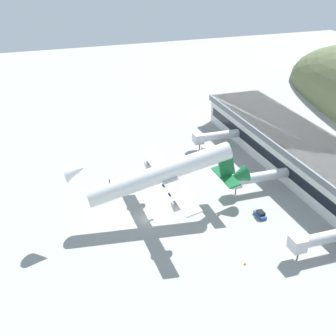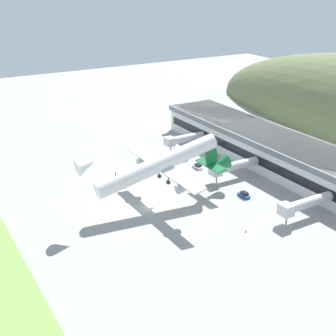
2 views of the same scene
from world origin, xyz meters
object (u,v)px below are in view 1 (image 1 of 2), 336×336
Objects in this scene: service_car_2 at (260,214)px; traffic_cone_0 at (245,264)px; service_car_1 at (221,172)px; fuel_truck at (209,153)px; cargo_airplane at (164,174)px; terminal_building at (316,162)px; jetway_1 at (256,178)px; jetway_0 at (214,136)px; jetway_2 at (322,238)px.

traffic_cone_0 is (15.19, -11.80, -0.36)m from service_car_2.
service_car_1 is 11.01m from fuel_truck.
cargo_airplane is 7.06× the size of fuel_truck.
terminal_building is at bearing 43.54° from fuel_truck.
jetway_1 is 4.45× the size of service_car_2.
service_car_1 is 23.66m from service_car_2.
fuel_truck is (-26.41, 22.84, -9.54)m from cargo_airplane.
service_car_1 is at bearing -16.39° from jetway_0.
service_car_2 is (40.54, -5.53, -3.35)m from jetway_0.
cargo_airplane is at bearing -54.93° from service_car_1.
service_car_2 reaches higher than service_car_1.
service_car_1 is (16.89, -4.97, -3.40)m from jetway_0.
jetway_1 is 4.36× the size of service_car_1.
jetway_1 reaches higher than fuel_truck.
cargo_airplane is at bearing -85.35° from terminal_building.
service_car_2 is at bearing 69.16° from cargo_airplane.
traffic_cone_0 is (26.84, -16.49, -3.71)m from jetway_1.
service_car_2 is at bearing -2.25° from fuel_truck.
terminal_building is 33.68m from jetway_0.
cargo_airplane is (32.36, -27.01, 7.07)m from jetway_0.
fuel_truck is (-10.94, 0.80, 0.92)m from service_car_1.
jetway_1 reaches higher than service_car_2.
traffic_cone_0 is at bearing -17.65° from service_car_1.
jetway_1 is 1.01× the size of jetway_2.
terminal_building is at bearing 127.77° from traffic_cone_0.
cargo_airplane is 25.24m from service_car_2.
service_car_1 is 40.76m from traffic_cone_0.
jetway_0 reaches higher than traffic_cone_0.
service_car_2 reaches higher than traffic_cone_0.
jetway_0 is 0.34× the size of cargo_airplane.
traffic_cone_0 is at bearing -17.27° from jetway_0.
jetway_2 is at bearing 15.81° from service_car_2.
service_car_2 is 34.63m from fuel_truck.
jetway_0 is at bearing 163.61° from service_car_1.
cargo_airplane reaches higher than service_car_1.
terminal_building reaches higher than traffic_cone_0.
jetway_2 is at bearing -0.70° from jetway_0.
terminal_building is at bearing 117.13° from service_car_2.
jetway_1 is at bearing -1.65° from jetway_0.
jetway_2 is 0.37× the size of cargo_airplane.
service_car_2 is (11.65, -4.70, -3.35)m from jetway_1.
service_car_1 is at bearing 178.64° from service_car_2.
terminal_building reaches higher than service_car_1.
jetway_2 is at bearing -32.27° from terminal_building.
jetway_2 is (57.56, -0.71, 0.00)m from jetway_0.
cargo_airplane is 11.68× the size of service_car_1.
terminal_building is 18.39m from jetway_1.
jetway_1 and jetway_2 have the same top height.
service_car_2 is 6.51× the size of traffic_cone_0.
service_car_1 is at bearing -117.82° from terminal_building.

